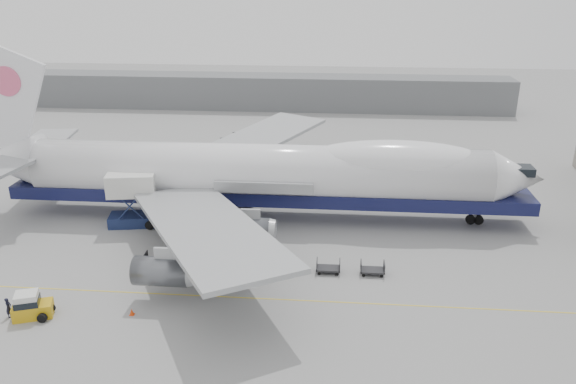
# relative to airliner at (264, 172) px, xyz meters

# --- Properties ---
(ground) EXTENTS (260.00, 260.00, 0.00)m
(ground) POSITION_rel_airliner_xyz_m (-0.64, -12.00, -5.62)
(ground) COLOR gray
(ground) RESTS_ON ground
(apron_line) EXTENTS (60.00, 0.15, 0.01)m
(apron_line) POSITION_rel_airliner_xyz_m (-0.64, -18.00, -5.62)
(apron_line) COLOR gold
(apron_line) RESTS_ON ground
(hangar) EXTENTS (110.00, 8.00, 7.00)m
(hangar) POSITION_rel_airliner_xyz_m (-10.64, 58.00, -2.12)
(hangar) COLOR slate
(hangar) RESTS_ON ground
(airliner) EXTENTS (67.00, 55.30, 19.98)m
(airliner) POSITION_rel_airliner_xyz_m (0.00, 0.00, 0.00)
(airliner) COLOR white
(airliner) RESTS_ON ground
(catering_truck) EXTENTS (6.13, 4.66, 6.26)m
(catering_truck) POSITION_rel_airliner_xyz_m (-14.60, -3.48, -2.16)
(catering_truck) COLOR #1A264F
(catering_truck) RESTS_ON ground
(baggage_tug) EXTENTS (3.51, 2.62, 2.29)m
(baggage_tug) POSITION_rel_airliner_xyz_m (-16.97, -22.46, -4.61)
(baggage_tug) COLOR gold
(baggage_tug) RESTS_ON ground
(ground_worker) EXTENTS (0.53, 0.71, 1.79)m
(ground_worker) POSITION_rel_airliner_xyz_m (-18.84, -22.61, -4.73)
(ground_worker) COLOR black
(ground_worker) RESTS_ON ground
(traffic_cone) EXTENTS (0.41, 0.41, 0.61)m
(traffic_cone) POSITION_rel_airliner_xyz_m (-8.70, -21.45, -5.34)
(traffic_cone) COLOR red
(traffic_cone) RESTS_ON ground
(dolly_0) EXTENTS (2.30, 1.35, 1.30)m
(dolly_0) POSITION_rel_airliner_xyz_m (-9.21, -12.78, -5.09)
(dolly_0) COLOR #2D2D30
(dolly_0) RESTS_ON ground
(dolly_1) EXTENTS (2.30, 1.35, 1.30)m
(dolly_1) POSITION_rel_airliner_xyz_m (-4.97, -12.78, -5.09)
(dolly_1) COLOR #2D2D30
(dolly_1) RESTS_ON ground
(dolly_2) EXTENTS (2.30, 1.35, 1.30)m
(dolly_2) POSITION_rel_airliner_xyz_m (-0.73, -12.78, -5.09)
(dolly_2) COLOR #2D2D30
(dolly_2) RESTS_ON ground
(dolly_3) EXTENTS (2.30, 1.35, 1.30)m
(dolly_3) POSITION_rel_airliner_xyz_m (3.51, -12.78, -5.09)
(dolly_3) COLOR #2D2D30
(dolly_3) RESTS_ON ground
(dolly_4) EXTENTS (2.30, 1.35, 1.30)m
(dolly_4) POSITION_rel_airliner_xyz_m (7.75, -12.78, -5.09)
(dolly_4) COLOR #2D2D30
(dolly_4) RESTS_ON ground
(dolly_5) EXTENTS (2.30, 1.35, 1.30)m
(dolly_5) POSITION_rel_airliner_xyz_m (11.99, -12.78, -5.09)
(dolly_5) COLOR #2D2D30
(dolly_5) RESTS_ON ground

